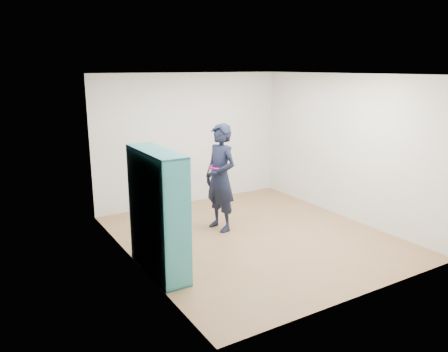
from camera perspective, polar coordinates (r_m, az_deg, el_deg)
floor at (r=7.26m, az=3.90°, el=-7.85°), size 4.50×4.50×0.00m
ceiling at (r=6.74m, az=4.27°, el=13.12°), size 4.50×4.50×0.00m
wall_left at (r=5.99m, az=-11.82°, el=0.17°), size 0.02×4.50×2.60m
wall_right at (r=8.18m, az=15.67°, el=3.64°), size 0.02×4.50×2.60m
wall_back at (r=8.79m, az=-4.37°, el=4.83°), size 4.00×0.02×2.60m
wall_front at (r=5.26m, az=18.25°, el=-2.21°), size 4.00×0.02×2.60m
bookshelf at (r=5.85m, az=-8.87°, el=-4.92°), size 0.37×1.26×1.68m
person at (r=7.29m, az=-0.46°, el=-0.21°), size 0.53×0.72×1.81m
smartphone at (r=7.22m, az=-1.80°, el=0.61°), size 0.02×0.10×0.13m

